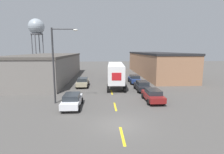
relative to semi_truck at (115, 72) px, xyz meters
The scene contains 12 objects.
ground_plane 17.35m from the semi_truck, 93.42° to the right, with size 160.00×160.00×0.00m, color #4C4947.
road_centerline 12.76m from the semi_truck, 94.69° to the right, with size 0.20×16.21×0.01m.
warehouse_left 15.53m from the semi_truck, 153.74° to the left, with size 10.32×27.32×5.24m.
warehouse_right 16.21m from the semi_truck, 47.56° to the left, with size 8.43×28.45×5.58m.
semi_truck is the anchor object (origin of this frame).
parked_car_right_mid 6.54m from the semi_truck, 54.34° to the right, with size 2.04×4.45×1.53m.
parked_car_right_far 4.16m from the semi_truck, 16.42° to the left, with size 2.04×4.45×1.53m.
parked_car_left_near 13.77m from the semi_truck, 114.88° to the right, with size 2.04×4.45×1.53m.
parked_car_left_far 6.15m from the semi_truck, 165.42° to the right, with size 2.04×4.45×1.53m.
parked_car_right_near 11.52m from the semi_truck, 71.06° to the right, with size 2.04×4.45×1.53m.
water_tower 37.56m from the semi_truck, 129.96° to the left, with size 4.97×4.97×16.00m.
street_lamp 13.50m from the semi_truck, 125.36° to the right, with size 2.99×0.32×8.69m.
Camera 1 is at (-1.48, -13.93, 6.27)m, focal length 28.00 mm.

